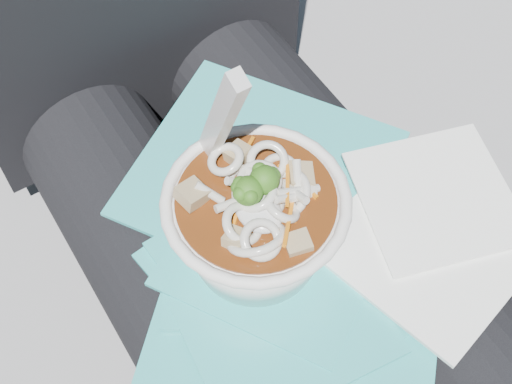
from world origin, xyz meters
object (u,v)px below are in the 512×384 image
person_body (228,180)px  lap (283,274)px  plastic_bag (282,254)px  stone_ledge (213,281)px  udon_bowl (256,219)px

person_body → lap: bearing=-90.0°
person_body → plastic_bag: (-0.01, -0.11, 0.04)m
stone_ledge → plastic_bag: plastic_bag is taller
stone_ledge → person_body: size_ratio=1.03×
stone_ledge → person_body: bearing=-90.0°
lap → plastic_bag: bearing=-131.3°
stone_ledge → plastic_bag: size_ratio=2.48×
lap → stone_ledge: bearing=90.0°
udon_bowl → person_body: bearing=72.7°
plastic_bag → udon_bowl: (-0.02, 0.01, 0.05)m
lap → person_body: person_body is taller
stone_ledge → plastic_bag: bearing=-94.4°
stone_ledge → plastic_bag: 0.39m
lap → plastic_bag: size_ratio=1.19×
lap → plastic_bag: (-0.01, -0.01, 0.07)m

